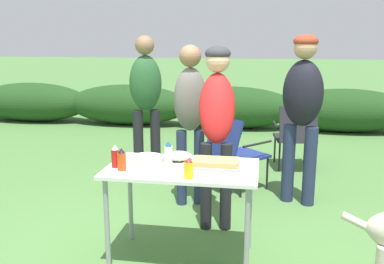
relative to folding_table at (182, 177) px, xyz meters
name	(u,v)px	position (x,y,z in m)	size (l,w,h in m)	color
ground_plane	(183,259)	(0.00, 0.00, -0.66)	(60.00, 60.00, 0.00)	#4C7A3D
shrub_hedge	(232,107)	(0.00, 4.90, -0.28)	(14.40, 0.90, 0.77)	#1E4219
folding_table	(182,177)	(0.00, 0.00, 0.00)	(1.10, 0.64, 0.74)	silver
food_tray	(216,163)	(0.24, 0.04, 0.10)	(0.37, 0.23, 0.06)	#9E9EA3
plate_stack	(147,159)	(-0.29, 0.08, 0.10)	(0.26, 0.26, 0.04)	white
mixing_bowl	(179,156)	(-0.06, 0.18, 0.11)	(0.21, 0.21, 0.06)	#ADBC99
paper_cup_stack	(144,163)	(-0.24, -0.16, 0.14)	(0.08, 0.08, 0.13)	white
hot_sauce_bottle	(122,160)	(-0.41, -0.14, 0.15)	(0.06, 0.06, 0.16)	#CC4214
mustard_bottle	(189,169)	(0.09, -0.24, 0.14)	(0.07, 0.07, 0.14)	yellow
mayo_bottle	(168,153)	(-0.11, 0.06, 0.16)	(0.06, 0.06, 0.17)	silver
ketchup_bottle	(115,156)	(-0.48, -0.08, 0.16)	(0.06, 0.06, 0.17)	red
standing_person_with_beanie	(217,113)	(0.17, 0.71, 0.36)	(0.35, 0.47, 1.59)	black
standing_person_in_red_jacket	(302,102)	(0.94, 1.33, 0.37)	(0.47, 0.41, 1.69)	#232D4C
standing_person_in_dark_puffer	(190,110)	(-0.13, 1.12, 0.31)	(0.37, 0.31, 1.59)	#232D4C
standing_person_in_olive_jacket	(146,93)	(-0.81, 1.95, 0.35)	(0.46, 0.41, 1.68)	black
camp_chair_green_behind_table	(295,134)	(0.98, 2.47, -0.20)	(0.54, 0.64, 0.83)	#232328
camp_chair_near_hedge	(235,149)	(0.28, 1.57, -0.20)	(0.74, 0.75, 0.83)	navy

